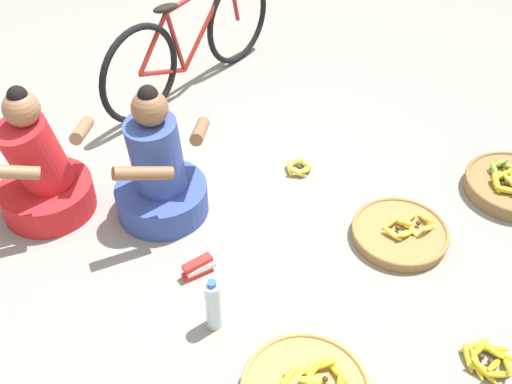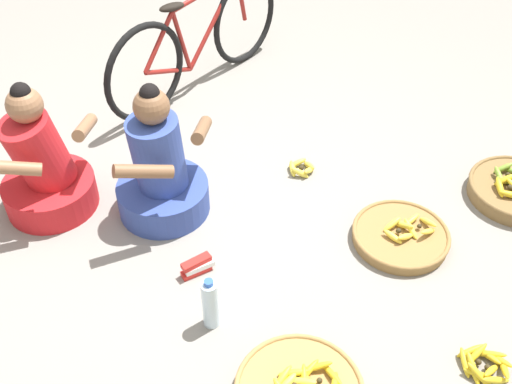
{
  "view_description": "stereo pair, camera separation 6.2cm",
  "coord_description": "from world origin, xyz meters",
  "px_view_note": "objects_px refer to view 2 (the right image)",
  "views": [
    {
      "loc": [
        -1.32,
        -2.1,
        2.39
      ],
      "look_at": [
        0.0,
        -0.2,
        0.35
      ],
      "focal_mm": 42.4,
      "sensor_mm": 36.0,
      "label": 1
    },
    {
      "loc": [
        -1.27,
        -2.13,
        2.39
      ],
      "look_at": [
        0.0,
        -0.2,
        0.35
      ],
      "focal_mm": 42.4,
      "sensor_mm": 36.0,
      "label": 2
    }
  ],
  "objects_px": {
    "vendor_woman_front": "(161,173)",
    "packet_carton_stack": "(197,266)",
    "banana_basket_mid_right": "(401,235)",
    "loose_bananas_front_center": "(302,168)",
    "water_bottle": "(210,304)",
    "vendor_woman_behind": "(44,170)",
    "loose_bananas_back_center": "(484,365)",
    "bicycle_leaning": "(198,42)"
  },
  "relations": [
    {
      "from": "bicycle_leaning",
      "to": "loose_bananas_back_center",
      "type": "xyz_separation_m",
      "value": [
        -0.11,
        -2.78,
        -0.33
      ]
    },
    {
      "from": "bicycle_leaning",
      "to": "loose_bananas_front_center",
      "type": "bearing_deg",
      "value": -88.54
    },
    {
      "from": "vendor_woman_front",
      "to": "banana_basket_mid_right",
      "type": "relative_size",
      "value": 1.56
    },
    {
      "from": "vendor_woman_front",
      "to": "banana_basket_mid_right",
      "type": "height_order",
      "value": "vendor_woman_front"
    },
    {
      "from": "vendor_woman_front",
      "to": "bicycle_leaning",
      "type": "xyz_separation_m",
      "value": [
        0.83,
        1.06,
        0.09
      ]
    },
    {
      "from": "loose_bananas_back_center",
      "to": "bicycle_leaning",
      "type": "bearing_deg",
      "value": 87.68
    },
    {
      "from": "vendor_woman_front",
      "to": "loose_bananas_front_center",
      "type": "height_order",
      "value": "vendor_woman_front"
    },
    {
      "from": "banana_basket_mid_right",
      "to": "packet_carton_stack",
      "type": "bearing_deg",
      "value": 158.58
    },
    {
      "from": "vendor_woman_behind",
      "to": "water_bottle",
      "type": "height_order",
      "value": "vendor_woman_behind"
    },
    {
      "from": "vendor_woman_front",
      "to": "loose_bananas_front_center",
      "type": "relative_size",
      "value": 4.5
    },
    {
      "from": "banana_basket_mid_right",
      "to": "loose_bananas_front_center",
      "type": "bearing_deg",
      "value": 97.3
    },
    {
      "from": "loose_bananas_front_center",
      "to": "packet_carton_stack",
      "type": "bearing_deg",
      "value": -158.7
    },
    {
      "from": "vendor_woman_behind",
      "to": "loose_bananas_back_center",
      "type": "xyz_separation_m",
      "value": [
        1.24,
        -2.11,
        -0.23
      ]
    },
    {
      "from": "loose_bananas_back_center",
      "to": "loose_bananas_front_center",
      "type": "xyz_separation_m",
      "value": [
        0.14,
        1.57,
        -0.0
      ]
    },
    {
      "from": "bicycle_leaning",
      "to": "water_bottle",
      "type": "bearing_deg",
      "value": -117.94
    },
    {
      "from": "water_bottle",
      "to": "packet_carton_stack",
      "type": "bearing_deg",
      "value": 72.66
    },
    {
      "from": "vendor_woman_behind",
      "to": "bicycle_leaning",
      "type": "xyz_separation_m",
      "value": [
        1.36,
        0.67,
        0.1
      ]
    },
    {
      "from": "bicycle_leaning",
      "to": "vendor_woman_front",
      "type": "bearing_deg",
      "value": -128.09
    },
    {
      "from": "packet_carton_stack",
      "to": "vendor_woman_front",
      "type": "bearing_deg",
      "value": 81.36
    },
    {
      "from": "vendor_woman_front",
      "to": "loose_bananas_back_center",
      "type": "distance_m",
      "value": 1.88
    },
    {
      "from": "bicycle_leaning",
      "to": "water_bottle",
      "type": "xyz_separation_m",
      "value": [
        -1.01,
        -1.9,
        -0.21
      ]
    },
    {
      "from": "vendor_woman_front",
      "to": "packet_carton_stack",
      "type": "relative_size",
      "value": 4.65
    },
    {
      "from": "loose_bananas_back_center",
      "to": "loose_bananas_front_center",
      "type": "bearing_deg",
      "value": 84.75
    },
    {
      "from": "loose_bananas_front_center",
      "to": "water_bottle",
      "type": "height_order",
      "value": "water_bottle"
    },
    {
      "from": "vendor_woman_behind",
      "to": "water_bottle",
      "type": "xyz_separation_m",
      "value": [
        0.35,
        -1.23,
        -0.12
      ]
    },
    {
      "from": "loose_bananas_back_center",
      "to": "packet_carton_stack",
      "type": "height_order",
      "value": "packet_carton_stack"
    },
    {
      "from": "loose_bananas_front_center",
      "to": "water_bottle",
      "type": "bearing_deg",
      "value": -146.66
    },
    {
      "from": "vendor_woman_behind",
      "to": "packet_carton_stack",
      "type": "distance_m",
      "value": 1.04
    },
    {
      "from": "vendor_woman_behind",
      "to": "banana_basket_mid_right",
      "type": "xyz_separation_m",
      "value": [
        1.49,
        -1.32,
        -0.22
      ]
    },
    {
      "from": "banana_basket_mid_right",
      "to": "loose_bananas_back_center",
      "type": "height_order",
      "value": "banana_basket_mid_right"
    },
    {
      "from": "vendor_woman_front",
      "to": "vendor_woman_behind",
      "type": "distance_m",
      "value": 0.65
    },
    {
      "from": "loose_bananas_front_center",
      "to": "water_bottle",
      "type": "xyz_separation_m",
      "value": [
        -1.04,
        -0.68,
        0.12
      ]
    },
    {
      "from": "bicycle_leaning",
      "to": "loose_bananas_front_center",
      "type": "xyz_separation_m",
      "value": [
        0.03,
        -1.22,
        -0.33
      ]
    },
    {
      "from": "banana_basket_mid_right",
      "to": "water_bottle",
      "type": "xyz_separation_m",
      "value": [
        -1.14,
        0.09,
        0.11
      ]
    },
    {
      "from": "packet_carton_stack",
      "to": "loose_bananas_back_center",
      "type": "bearing_deg",
      "value": -56.45
    },
    {
      "from": "vendor_woman_behind",
      "to": "packet_carton_stack",
      "type": "xyz_separation_m",
      "value": [
        0.45,
        -0.91,
        -0.22
      ]
    },
    {
      "from": "loose_bananas_back_center",
      "to": "packet_carton_stack",
      "type": "bearing_deg",
      "value": 123.55
    },
    {
      "from": "vendor_woman_front",
      "to": "packet_carton_stack",
      "type": "xyz_separation_m",
      "value": [
        -0.08,
        -0.53,
        -0.22
      ]
    },
    {
      "from": "loose_bananas_front_center",
      "to": "water_bottle",
      "type": "relative_size",
      "value": 0.6
    },
    {
      "from": "vendor_woman_behind",
      "to": "bicycle_leaning",
      "type": "height_order",
      "value": "vendor_woman_behind"
    },
    {
      "from": "bicycle_leaning",
      "to": "packet_carton_stack",
      "type": "relative_size",
      "value": 9.17
    },
    {
      "from": "loose_bananas_back_center",
      "to": "banana_basket_mid_right",
      "type": "bearing_deg",
      "value": 72.96
    }
  ]
}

